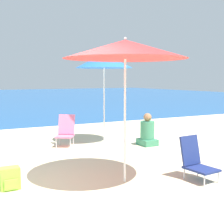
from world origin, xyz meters
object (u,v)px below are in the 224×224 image
(beach_umbrella_blue, at_px, (104,61))
(beach_umbrella_red, at_px, (125,49))
(beach_chair_pink, at_px, (66,130))
(person_seated_near, at_px, (147,133))
(backpack_lime, at_px, (10,178))
(beach_chair_navy, at_px, (196,160))

(beach_umbrella_blue, xyz_separation_m, beach_umbrella_red, (-1.11, -3.08, 0.00))
(beach_chair_pink, bearing_deg, person_seated_near, 6.23)
(beach_umbrella_red, relative_size, backpack_lime, 6.86)
(beach_umbrella_blue, height_order, beach_chair_navy, beach_umbrella_blue)
(beach_chair_pink, relative_size, backpack_lime, 2.28)
(beach_umbrella_red, bearing_deg, backpack_lime, 164.07)
(backpack_lime, bearing_deg, beach_umbrella_red, -15.93)
(beach_umbrella_red, distance_m, person_seated_near, 3.49)
(beach_chair_navy, xyz_separation_m, backpack_lime, (-2.92, 0.95, -0.16))
(person_seated_near, bearing_deg, beach_umbrella_red, -132.37)
(beach_chair_navy, distance_m, person_seated_near, 2.79)
(backpack_lime, bearing_deg, beach_chair_pink, 55.44)
(beach_umbrella_red, xyz_separation_m, beach_chair_navy, (1.15, -0.44, -1.85))
(beach_umbrella_red, distance_m, backpack_lime, 2.73)
(beach_chair_navy, bearing_deg, backpack_lime, 156.32)
(beach_umbrella_blue, relative_size, beach_chair_navy, 3.30)
(beach_umbrella_red, relative_size, beach_chair_pink, 3.01)
(beach_umbrella_blue, bearing_deg, backpack_lime, -138.26)
(beach_chair_pink, relative_size, person_seated_near, 0.95)
(beach_umbrella_blue, xyz_separation_m, person_seated_near, (0.83, -0.85, -1.85))
(beach_umbrella_red, relative_size, beach_chair_navy, 3.25)
(beach_umbrella_red, bearing_deg, beach_umbrella_blue, 70.13)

